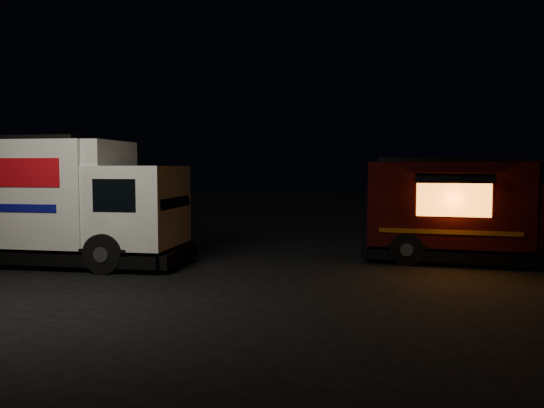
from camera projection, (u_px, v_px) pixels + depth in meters
The scene contains 3 objects.
ground at pixel (199, 277), 13.03m from camera, with size 80.00×80.00×0.00m, color black.
white_truck at pixel (50, 200), 14.91m from camera, with size 7.83×2.67×3.55m, color white, non-canonical shape.
red_truck at pixel (478, 210), 15.00m from camera, with size 6.37×2.34×2.96m, color #330C09, non-canonical shape.
Camera 1 is at (4.21, -12.30, 2.71)m, focal length 35.00 mm.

